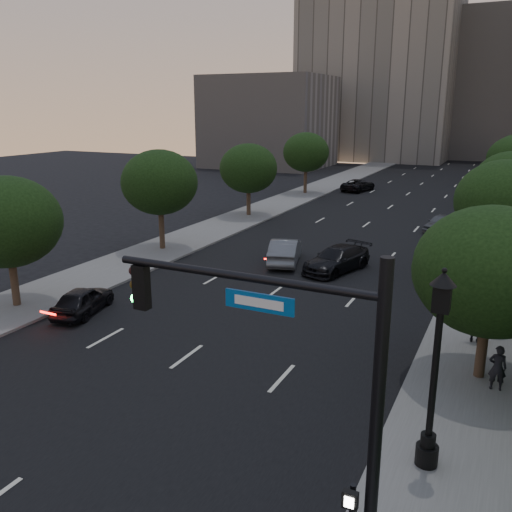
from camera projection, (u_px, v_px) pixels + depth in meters
The scene contains 24 objects.
ground at pixel (98, 423), 16.59m from camera, with size 160.00×160.00×0.00m, color black.
road_surface at pixel (360, 229), 42.63m from camera, with size 16.00×140.00×0.02m, color black.
sidewalk_right at pixel (502, 242), 38.32m from camera, with size 4.50×140.00×0.15m, color slate.
sidewalk_left at pixel (244, 218), 46.91m from camera, with size 4.50×140.00×0.15m, color slate.
office_block_left at pixel (380, 69), 98.06m from camera, with size 26.00×20.00×32.00m, color gray.
office_block_mid at pixel (501, 86), 99.15m from camera, with size 22.00×18.00×26.00m, color gray.
office_block_filler at pixel (270, 122), 86.39m from camera, with size 18.00×16.00×14.00m, color gray.
tree_right_a at pixel (491, 271), 18.15m from camera, with size 5.20×5.20×6.24m.
tree_right_b at pixel (505, 202), 28.43m from camera, with size 5.20×5.20×6.74m.
tree_right_c at pixel (511, 182), 39.85m from camera, with size 5.20×5.20×6.24m.
tree_left_a at pixel (7, 222), 25.00m from camera, with size 5.00×5.00×6.34m.
tree_left_b at pixel (160, 182), 35.32m from camera, with size 5.00×5.00×6.71m.
tree_left_c at pixel (248, 168), 46.70m from camera, with size 5.00×5.00×6.34m.
tree_left_d at pixel (306, 152), 58.75m from camera, with size 5.00×5.00×6.71m.
traffic_signal_mast at pixel (317, 422), 10.10m from camera, with size 5.68×0.56×7.00m.
street_lamp at pixel (434, 380), 13.78m from camera, with size 0.64×0.64×5.62m.
sedan_near_left at pixel (83, 300), 25.20m from camera, with size 1.53×3.81×1.30m, color black.
sedan_mid_left at pixel (285, 251), 33.31m from camera, with size 1.65×4.74×1.56m, color slate.
sedan_far_left at pixel (358, 185), 61.86m from camera, with size 2.28×4.95×1.38m, color black.
sedan_near_right at pixel (337, 259), 31.69m from camera, with size 2.02×4.98×1.45m, color black.
sedan_far_right at pixel (441, 223), 41.83m from camera, with size 1.59×3.95×1.34m, color #585A60.
pedestrian_a at pixel (497, 368), 18.06m from camera, with size 0.58×0.38×1.59m, color black.
pedestrian_b at pixel (499, 314), 22.35m from camera, with size 0.90×0.70×1.85m, color black.
pedestrian_c at pixel (477, 323), 21.73m from camera, with size 0.93×0.39×1.59m, color black.
Camera 1 is at (10.73, -11.07, 9.35)m, focal length 38.00 mm.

